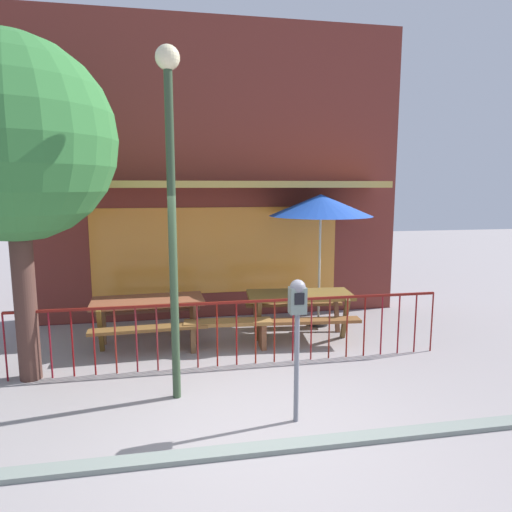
{
  "coord_description": "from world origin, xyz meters",
  "views": [
    {
      "loc": [
        -0.88,
        -4.49,
        2.61
      ],
      "look_at": [
        0.36,
        2.24,
        1.56
      ],
      "focal_mm": 31.84,
      "sensor_mm": 36.0,
      "label": 1
    }
  ],
  "objects": [
    {
      "name": "patio_fence_front",
      "position": [
        -0.0,
        1.84,
        0.66
      ],
      "size": [
        6.28,
        0.04,
        0.97
      ],
      "color": "maroon",
      "rests_on": "ground"
    },
    {
      "name": "street_tree",
      "position": [
        -2.84,
        1.87,
        3.17
      ],
      "size": [
        2.6,
        2.6,
        4.49
      ],
      "color": "#492E27",
      "rests_on": "ground"
    },
    {
      "name": "ground",
      "position": [
        0.0,
        0.0,
        0.0
      ],
      "size": [
        40.0,
        40.0,
        0.0
      ],
      "primitive_type": "plane",
      "color": "gray"
    },
    {
      "name": "street_lamp",
      "position": [
        -0.88,
        0.95,
        2.7
      ],
      "size": [
        0.28,
        0.28,
        4.17
      ],
      "color": "#2E432B",
      "rests_on": "ground"
    },
    {
      "name": "patio_umbrella",
      "position": [
        1.8,
        3.49,
        2.25
      ],
      "size": [
        1.89,
        1.89,
        2.46
      ],
      "color": "black",
      "rests_on": "ground"
    },
    {
      "name": "pub_storefront",
      "position": [
        0.0,
        4.62,
        2.85
      ],
      "size": [
        7.45,
        1.49,
        5.75
      ],
      "color": "#491620",
      "rests_on": "ground"
    },
    {
      "name": "parking_meter_near",
      "position": [
        0.42,
        0.11,
        1.25
      ],
      "size": [
        0.18,
        0.17,
        1.62
      ],
      "color": "slate",
      "rests_on": "ground"
    },
    {
      "name": "picnic_table_right",
      "position": [
        1.26,
        2.93,
        0.61
      ],
      "size": [
        1.92,
        1.52,
        0.79
      ],
      "color": "brown",
      "rests_on": "ground"
    },
    {
      "name": "patio_bench",
      "position": [
        -0.05,
        2.5,
        0.35
      ],
      "size": [
        1.42,
        0.43,
        0.48
      ],
      "color": "olive",
      "rests_on": "ground"
    },
    {
      "name": "curb_edge",
      "position": [
        0.0,
        -0.4,
        0.0
      ],
      "size": [
        10.43,
        0.2,
        0.11
      ],
      "primitive_type": "cube",
      "color": "gray",
      "rests_on": "ground"
    },
    {
      "name": "picnic_table_left",
      "position": [
        -1.31,
        2.98,
        0.61
      ],
      "size": [
        1.86,
        1.45,
        0.79
      ],
      "color": "brown",
      "rests_on": "ground"
    }
  ]
}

